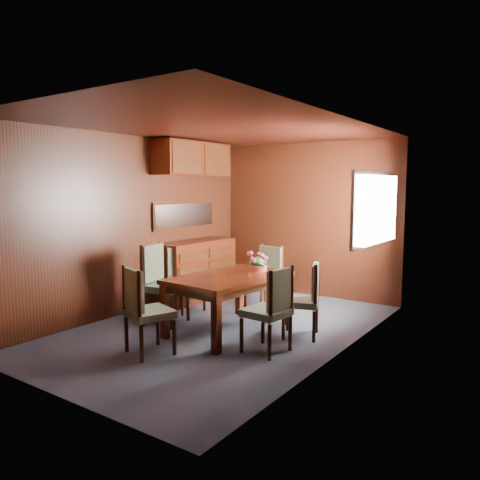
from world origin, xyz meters
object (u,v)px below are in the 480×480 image
Objects in this scene: sideboard at (196,270)px; chair_right_near at (272,305)px; flower_centerpiece at (258,261)px; chair_head at (143,306)px; chair_left_near at (160,279)px; dining_table at (229,283)px.

sideboard is 1.54× the size of chair_right_near.
flower_centerpiece reaches higher than chair_right_near.
chair_head reaches higher than sideboard.
chair_right_near is (1.71, -0.14, -0.06)m from chair_left_near.
dining_table is 1.50× the size of chair_left_near.
chair_left_near reaches higher than flower_centerpiece.
chair_right_near reaches higher than sideboard.
flower_centerpiece is (1.49, -0.59, 0.35)m from sideboard.
chair_head is 3.71× the size of flower_centerpiece.
flower_centerpiece is (0.38, 1.57, 0.29)m from chair_head.
dining_table is 6.12× the size of flower_centerpiece.
chair_left_near is at bearing 145.02° from chair_head.
chair_right_near is at bearing -18.91° from dining_table.
sideboard is at bearing 158.38° from flower_centerpiece.
chair_left_near reaches higher than dining_table.
dining_table is (1.38, -1.03, 0.13)m from sideboard.
chair_right_near is 0.99× the size of chair_head.
dining_table is 0.95m from chair_left_near.
chair_right_near is at bearing 72.27° from chair_left_near.
chair_right_near is at bearing 56.50° from chair_head.
dining_table is 1.66× the size of chair_right_near.
chair_head is at bearing 22.54° from chair_left_near.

